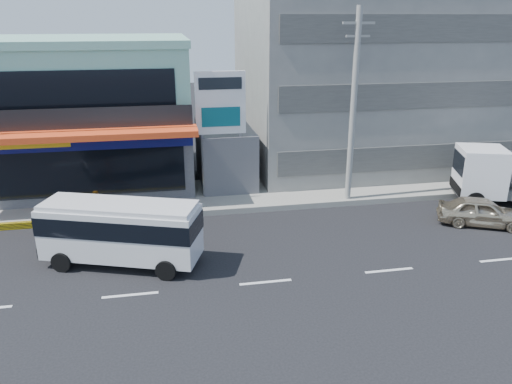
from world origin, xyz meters
TOP-DOWN VIEW (x-y plane):
  - ground at (0.00, 0.00)m, footprint 120.00×120.00m
  - sidewalk at (5.00, 9.50)m, footprint 70.00×5.00m
  - shop_building at (-8.00, 13.95)m, footprint 12.40×11.70m
  - concrete_building at (10.00, 15.00)m, footprint 16.00×12.00m
  - gap_structure at (0.00, 12.00)m, footprint 3.00×6.00m
  - satellite_dish at (0.00, 11.00)m, footprint 1.50×1.50m
  - billboard at (-0.50, 9.20)m, footprint 2.60×0.18m
  - utility_pole_near at (6.00, 7.40)m, footprint 1.60×0.30m
  - minibus at (-5.37, 2.54)m, footprint 6.58×3.99m
  - sedan at (11.29, 3.49)m, footprint 4.31×3.12m
  - motorcycle_rider at (-6.63, 6.09)m, footprint 1.65×0.97m

SIDE VIEW (x-z plane):
  - ground at x=0.00m, z-range 0.00..0.00m
  - sidewalk at x=5.00m, z-range 0.00..0.30m
  - motorcycle_rider at x=-6.63m, z-range -0.34..1.66m
  - sedan at x=11.29m, z-range 0.00..1.36m
  - minibus at x=-5.37m, z-range 0.25..2.88m
  - gap_structure at x=0.00m, z-range 0.00..3.50m
  - satellite_dish at x=0.00m, z-range 3.50..3.65m
  - shop_building at x=-8.00m, z-range 0.00..8.00m
  - billboard at x=-0.50m, z-range 1.48..8.38m
  - utility_pole_near at x=6.00m, z-range 0.15..10.15m
  - concrete_building at x=10.00m, z-range 0.00..14.00m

